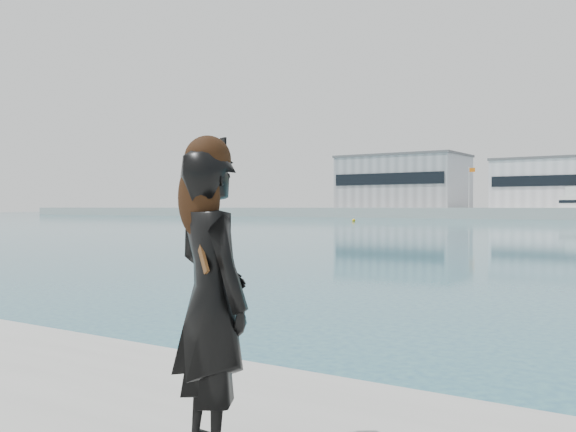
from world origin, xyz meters
TOP-DOWN VIEW (x-y plane):
  - warehouse_grey_left at (-55.00, 127.98)m, footprint 26.52×16.36m
  - warehouse_white at (-22.00, 127.98)m, footprint 24.48×15.35m
  - flagpole_left at (-37.91, 121.00)m, footprint 1.28×0.16m
  - buoy_far at (-41.63, 80.01)m, footprint 0.50×0.50m
  - woman at (0.69, -0.66)m, footprint 0.67×0.57m

SIDE VIEW (x-z plane):
  - buoy_far at x=-41.63m, z-range -0.25..0.25m
  - woman at x=0.69m, z-range 0.81..2.45m
  - flagpole_left at x=-37.91m, z-range 2.54..10.54m
  - warehouse_white at x=-22.00m, z-range 2.01..11.51m
  - warehouse_grey_left at x=-55.00m, z-range 2.01..13.51m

